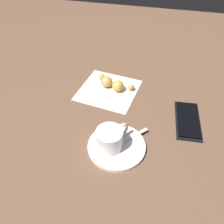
{
  "coord_description": "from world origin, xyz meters",
  "views": [
    {
      "loc": [
        0.46,
        0.11,
        0.48
      ],
      "look_at": [
        -0.01,
        -0.0,
        0.01
      ],
      "focal_mm": 37.06,
      "sensor_mm": 36.0,
      "label": 1
    }
  ],
  "objects": [
    {
      "name": "saucer",
      "position": [
        0.1,
        0.04,
        0.01
      ],
      "size": [
        0.15,
        0.15,
        0.01
      ],
      "primitive_type": "cylinder",
      "color": "white",
      "rests_on": "ground"
    },
    {
      "name": "napkin",
      "position": [
        -0.12,
        -0.04,
        0.0
      ],
      "size": [
        0.2,
        0.2,
        0.0
      ],
      "primitive_type": "cube",
      "rotation": [
        0.0,
        0.0,
        -0.15
      ],
      "color": "white",
      "rests_on": "ground"
    },
    {
      "name": "teaspoon",
      "position": [
        0.1,
        0.05,
        0.01
      ],
      "size": [
        0.11,
        0.1,
        0.01
      ],
      "color": "silver",
      "rests_on": "saucer"
    },
    {
      "name": "cell_phone",
      "position": [
        -0.04,
        0.22,
        0.0
      ],
      "size": [
        0.16,
        0.08,
        0.01
      ],
      "color": "black",
      "rests_on": "ground"
    },
    {
      "name": "sugar_packet",
      "position": [
        0.08,
        0.02,
        0.01
      ],
      "size": [
        0.06,
        0.05,
        0.01
      ],
      "primitive_type": "cube",
      "rotation": [
        0.0,
        0.0,
        11.94
      ],
      "color": "white",
      "rests_on": "saucer"
    },
    {
      "name": "espresso_cup",
      "position": [
        0.11,
        0.02,
        0.04
      ],
      "size": [
        0.09,
        0.07,
        0.06
      ],
      "color": "white",
      "rests_on": "saucer"
    },
    {
      "name": "ground_plane",
      "position": [
        0.0,
        0.0,
        0.0
      ],
      "size": [
        1.8,
        1.8,
        0.0
      ],
      "primitive_type": "plane",
      "color": "brown"
    },
    {
      "name": "croissant",
      "position": [
        -0.14,
        -0.03,
        0.02
      ],
      "size": [
        0.08,
        0.14,
        0.03
      ],
      "color": "gold",
      "rests_on": "napkin"
    }
  ]
}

